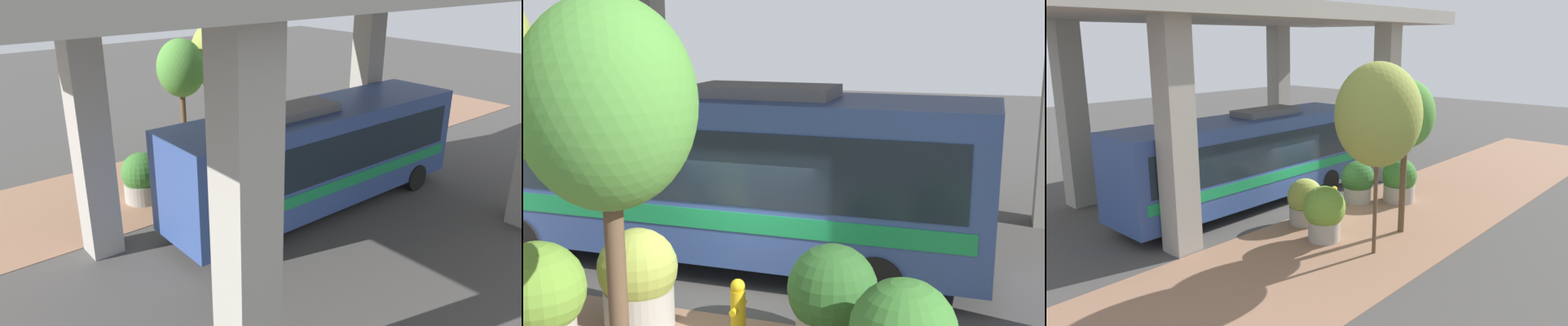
# 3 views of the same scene
# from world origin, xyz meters

# --- Properties ---
(ground_plane) EXTENTS (80.00, 80.00, 0.00)m
(ground_plane) POSITION_xyz_m (0.00, 0.00, 0.00)
(ground_plane) COLOR #474442
(ground_plane) RESTS_ON ground
(bus) EXTENTS (2.79, 11.15, 3.80)m
(bus) POSITION_xyz_m (2.36, 1.25, 2.06)
(bus) COLOR #334C8C
(bus) RESTS_ON ground
(fire_hydrant) EXTENTS (0.50, 0.24, 1.01)m
(fire_hydrant) POSITION_xyz_m (-0.69, -0.46, 0.51)
(fire_hydrant) COLOR gold
(fire_hydrant) RESTS_ON ground
(planter_front) EXTENTS (1.32, 1.32, 1.68)m
(planter_front) POSITION_xyz_m (-0.75, 1.29, 0.83)
(planter_front) COLOR #9E998E
(planter_front) RESTS_ON ground
(planter_back) EXTENTS (1.42, 1.42, 1.86)m
(planter_back) POSITION_xyz_m (-2.28, 2.06, 0.97)
(planter_back) COLOR #9E998E
(planter_back) RESTS_ON ground
(planter_extra) EXTENTS (1.38, 1.38, 1.73)m
(planter_extra) POSITION_xyz_m (-0.67, -2.00, 0.87)
(planter_extra) COLOR #9E998E
(planter_extra) RESTS_ON ground
(street_tree_near) EXTENTS (1.91, 1.91, 5.28)m
(street_tree_near) POSITION_xyz_m (-3.80, -0.30, 4.09)
(street_tree_near) COLOR brown
(street_tree_near) RESTS_ON ground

